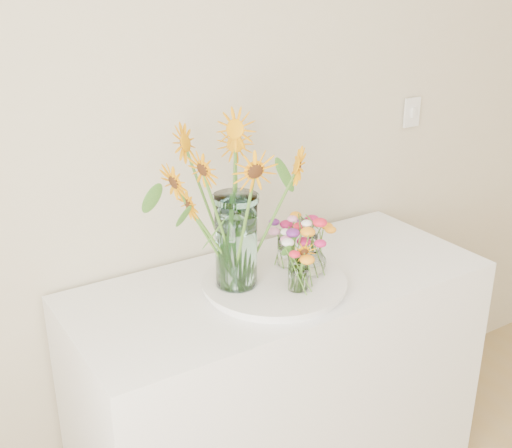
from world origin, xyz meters
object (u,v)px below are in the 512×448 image
object	(u,v)px
tray	(274,285)
small_vase_a	(298,275)
mason_jar	(236,241)
small_vase_b	(312,254)
small_vase_c	(286,252)
counter	(279,392)

from	to	relation	value
tray	small_vase_a	size ratio (longest dim) A/B	4.01
mason_jar	small_vase_a	distance (m)	0.22
mason_jar	small_vase_a	xyz separation A→B (m)	(0.14, -0.13, -0.10)
small_vase_b	mason_jar	bearing A→B (deg)	166.85
mason_jar	small_vase_c	distance (m)	0.23
mason_jar	small_vase_a	world-z (taller)	mason_jar
tray	small_vase_c	xyz separation A→B (m)	(0.10, 0.07, 0.06)
tray	small_vase_b	size ratio (longest dim) A/B	3.21
mason_jar	small_vase_b	size ratio (longest dim) A/B	2.22
mason_jar	small_vase_c	bearing A→B (deg)	8.38
small_vase_a	mason_jar	bearing A→B (deg)	137.78
small_vase_c	tray	bearing A→B (deg)	-142.46
tray	mason_jar	xyz separation A→B (m)	(-0.11, 0.04, 0.16)
mason_jar	small_vase_b	world-z (taller)	mason_jar
small_vase_a	small_vase_b	bearing A→B (deg)	34.04
small_vase_a	small_vase_b	xyz separation A→B (m)	(0.11, 0.07, 0.01)
tray	small_vase_c	world-z (taller)	small_vase_c
counter	small_vase_a	bearing A→B (deg)	-102.10
counter	small_vase_c	distance (m)	0.53
mason_jar	small_vase_a	bearing A→B (deg)	-42.22
counter	mason_jar	size ratio (longest dim) A/B	4.63
counter	tray	bearing A→B (deg)	-141.56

